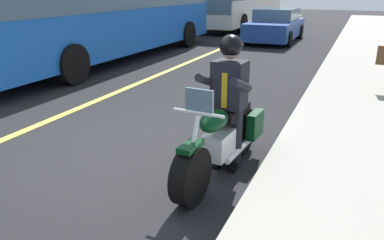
# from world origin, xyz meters

# --- Properties ---
(ground_plane) EXTENTS (80.00, 80.00, 0.00)m
(ground_plane) POSITION_xyz_m (0.00, 0.00, 0.00)
(ground_plane) COLOR black
(lane_center_stripe) EXTENTS (60.00, 0.16, 0.01)m
(lane_center_stripe) POSITION_xyz_m (0.00, -2.00, 0.01)
(lane_center_stripe) COLOR #E5DB4C
(lane_center_stripe) RESTS_ON ground_plane
(motorcycle_main) EXTENTS (2.22, 0.68, 1.26)m
(motorcycle_main) POSITION_xyz_m (0.00, 1.50, 0.45)
(motorcycle_main) COLOR black
(motorcycle_main) RESTS_ON ground_plane
(rider_main) EXTENTS (0.65, 0.58, 1.74)m
(rider_main) POSITION_xyz_m (-0.18, 1.51, 1.04)
(rider_main) COLOR black
(rider_main) RESTS_ON ground_plane
(bus_near) EXTENTS (11.05, 2.70, 3.30)m
(bus_near) POSITION_xyz_m (-6.21, -4.61, 1.87)
(bus_near) COLOR blue
(bus_near) RESTS_ON ground_plane
(car_dark) EXTENTS (4.60, 1.92, 1.40)m
(car_dark) POSITION_xyz_m (-12.89, -0.56, 0.69)
(car_dark) COLOR navy
(car_dark) RESTS_ON ground_plane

